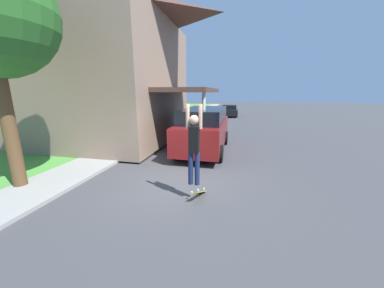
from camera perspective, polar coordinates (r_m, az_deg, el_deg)
ground_plane at (r=6.97m, az=-5.26°, el=-9.87°), size 120.00×120.00×0.00m
lawn at (r=15.91m, az=-26.69°, el=2.25°), size 10.00×80.00×0.08m
sidewalk at (r=13.59m, az=-12.10°, el=1.73°), size 1.80×80.00×0.10m
house at (r=14.54m, az=-28.26°, el=19.11°), size 13.66×8.45×8.66m
lawn_tree_far at (r=13.69m, az=-21.93°, el=25.29°), size 5.06×5.06×8.22m
suv_parked at (r=10.27m, az=3.19°, el=4.13°), size 2.11×5.11×2.04m
car_down_street at (r=26.15m, az=9.98°, el=8.74°), size 1.92×4.02×1.36m
skateboarder at (r=5.35m, az=0.53°, el=-0.06°), size 0.41×0.24×2.07m
skateboard at (r=5.88m, az=1.84°, el=-12.78°), size 0.32×0.72×0.39m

